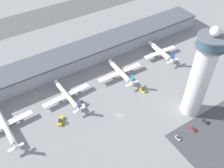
# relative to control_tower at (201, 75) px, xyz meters

# --- Properties ---
(ground_plane) EXTENTS (1000.00, 1000.00, 0.00)m
(ground_plane) POSITION_rel_control_tower_xyz_m (-46.57, 23.44, -34.19)
(ground_plane) COLOR gray
(terminal_building) EXTENTS (266.84, 25.00, 13.76)m
(terminal_building) POSITION_rel_control_tower_xyz_m (-46.57, 93.44, -27.21)
(terminal_building) COLOR #A3A8B2
(terminal_building) RESTS_ON ground
(runway_strip) EXTENTS (400.26, 44.00, 0.01)m
(runway_strip) POSITION_rel_control_tower_xyz_m (-46.57, 188.23, -34.19)
(runway_strip) COLOR #515154
(runway_strip) RESTS_ON ground
(control_tower) EXTENTS (17.91, 17.91, 69.56)m
(control_tower) POSITION_rel_control_tower_xyz_m (0.00, 0.00, 0.00)
(control_tower) COLOR silver
(control_tower) RESTS_ON ground
(parking_lot_surface) EXTENTS (64.00, 40.00, 0.01)m
(parking_lot_surface) POSITION_rel_control_tower_xyz_m (1.48, -27.41, -34.19)
(parking_lot_surface) COLOR #424247
(parking_lot_surface) RESTS_ON ground
(airplane_gate_alpha) EXTENTS (39.68, 44.17, 11.94)m
(airplane_gate_alpha) POSITION_rel_control_tower_xyz_m (-118.19, 55.09, -30.05)
(airplane_gate_alpha) COLOR white
(airplane_gate_alpha) RESTS_ON ground
(airplane_gate_bravo) EXTENTS (39.02, 37.40, 11.32)m
(airplane_gate_bravo) POSITION_rel_control_tower_xyz_m (-70.83, 58.09, -30.25)
(airplane_gate_bravo) COLOR white
(airplane_gate_bravo) RESTS_ON ground
(airplane_gate_charlie) EXTENTS (40.63, 34.43, 13.12)m
(airplane_gate_charlie) POSITION_rel_control_tower_xyz_m (-22.15, 57.99, -29.85)
(airplane_gate_charlie) COLOR white
(airplane_gate_charlie) RESTS_ON ground
(airplane_gate_delta) EXTENTS (33.90, 33.68, 13.98)m
(airplane_gate_delta) POSITION_rel_control_tower_xyz_m (24.61, 61.68, -29.86)
(airplane_gate_delta) COLOR white
(airplane_gate_delta) RESTS_ON ground
(service_truck_catering) EXTENTS (2.90, 6.28, 3.19)m
(service_truck_catering) POSITION_rel_control_tower_xyz_m (-64.08, 47.20, -33.08)
(service_truck_catering) COLOR black
(service_truck_catering) RESTS_ON ground
(service_truck_fuel) EXTENTS (7.02, 8.29, 3.11)m
(service_truck_fuel) POSITION_rel_control_tower_xyz_m (-84.23, 40.64, -33.11)
(service_truck_fuel) COLOR black
(service_truck_fuel) RESTS_ON ground
(service_truck_baggage) EXTENTS (3.69, 6.03, 2.66)m
(service_truck_baggage) POSITION_rel_control_tower_xyz_m (-17.21, 34.11, -33.27)
(service_truck_baggage) COLOR black
(service_truck_baggage) RESTS_ON ground
(car_maroon_suv) EXTENTS (2.00, 4.12, 1.50)m
(car_maroon_suv) POSITION_rel_control_tower_xyz_m (-24.29, -13.76, -33.61)
(car_maroon_suv) COLOR black
(car_maroon_suv) RESTS_ON ground
(car_blue_compact) EXTENTS (1.93, 4.71, 1.53)m
(car_blue_compact) POSITION_rel_control_tower_xyz_m (-10.73, -14.07, -33.59)
(car_blue_compact) COLOR black
(car_blue_compact) RESTS_ON ground
(car_silver_sedan) EXTENTS (1.83, 4.61, 1.38)m
(car_silver_sedan) POSITION_rel_control_tower_xyz_m (1.48, -14.38, -33.66)
(car_silver_sedan) COLOR black
(car_silver_sedan) RESTS_ON ground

